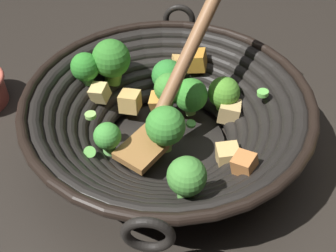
% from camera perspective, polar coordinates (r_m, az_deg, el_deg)
% --- Properties ---
extents(ground_plane, '(4.00, 4.00, 0.00)m').
position_cam_1_polar(ground_plane, '(0.61, -0.03, -2.64)').
color(ground_plane, '#28231E').
extents(wok, '(0.39, 0.39, 0.24)m').
position_cam_1_polar(wok, '(0.57, -0.09, 1.80)').
color(wok, black).
rests_on(wok, ground).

